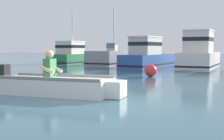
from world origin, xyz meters
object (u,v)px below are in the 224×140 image
at_px(moored_boat_white, 199,54).
at_px(moored_boat_grey, 115,58).
at_px(moored_boat_green, 72,55).
at_px(rowboat_with_person, 57,85).
at_px(moored_boat_blue, 148,55).
at_px(mooring_buoy, 151,70).

bearing_deg(moored_boat_white, moored_boat_grey, 170.66).
relative_size(moored_boat_grey, moored_boat_white, 1.16).
distance_m(moored_boat_grey, moored_boat_white, 6.59).
bearing_deg(moored_boat_green, moored_boat_grey, 0.43).
distance_m(moored_boat_green, moored_boat_grey, 3.85).
xyz_separation_m(moored_boat_green, moored_boat_white, (10.34, -1.04, 0.20)).
distance_m(rowboat_with_person, moored_boat_blue, 13.08).
height_order(moored_boat_green, mooring_buoy, moored_boat_green).
height_order(moored_boat_green, moored_boat_white, moored_boat_green).
bearing_deg(moored_boat_blue, moored_boat_white, 0.97).
xyz_separation_m(moored_boat_green, moored_boat_blue, (6.90, -1.10, 0.07)).
distance_m(moored_boat_white, mooring_buoy, 7.21).
distance_m(moored_boat_green, mooring_buoy, 12.55).
bearing_deg(moored_boat_grey, mooring_buoy, -55.35).
height_order(moored_boat_blue, mooring_buoy, moored_boat_blue).
height_order(rowboat_with_person, moored_boat_grey, moored_boat_grey).
xyz_separation_m(moored_boat_green, mooring_buoy, (9.51, -8.18, -0.40)).
xyz_separation_m(moored_boat_grey, moored_boat_blue, (3.06, -1.13, 0.24)).
bearing_deg(moored_boat_white, rowboat_with_person, -96.48).
xyz_separation_m(moored_boat_grey, mooring_buoy, (5.67, -8.21, -0.24)).
height_order(rowboat_with_person, moored_boat_green, moored_boat_green).
distance_m(moored_boat_blue, mooring_buoy, 7.56).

